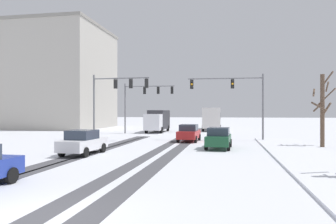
{
  "coord_description": "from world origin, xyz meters",
  "views": [
    {
      "loc": [
        4.86,
        -7.89,
        2.83
      ],
      "look_at": [
        0.0,
        18.53,
        2.8
      ],
      "focal_mm": 34.53,
      "sensor_mm": 36.0,
      "label": 1
    }
  ],
  "objects_px": {
    "bus_oncoming": "(212,117)",
    "bare_tree_sidewalk_mid": "(322,108)",
    "office_building_far_left_block": "(38,78)",
    "car_dark_green_second": "(219,138)",
    "traffic_signal_near_right": "(236,93)",
    "traffic_signal_near_left": "(116,92)",
    "box_truck_delivery": "(158,120)",
    "car_white_third": "(83,142)",
    "car_red_lead": "(189,133)",
    "traffic_signal_far_left": "(145,96)"
  },
  "relations": [
    {
      "from": "car_dark_green_second",
      "to": "box_truck_delivery",
      "type": "height_order",
      "value": "box_truck_delivery"
    },
    {
      "from": "traffic_signal_far_left",
      "to": "bus_oncoming",
      "type": "distance_m",
      "value": 12.89
    },
    {
      "from": "office_building_far_left_block",
      "to": "box_truck_delivery",
      "type": "bearing_deg",
      "value": -19.56
    },
    {
      "from": "traffic_signal_near_right",
      "to": "car_white_third",
      "type": "relative_size",
      "value": 1.76
    },
    {
      "from": "traffic_signal_near_left",
      "to": "bus_oncoming",
      "type": "distance_m",
      "value": 21.65
    },
    {
      "from": "traffic_signal_near_right",
      "to": "office_building_far_left_block",
      "type": "relative_size",
      "value": 0.31
    },
    {
      "from": "car_red_lead",
      "to": "box_truck_delivery",
      "type": "xyz_separation_m",
      "value": [
        -5.87,
        13.02,
        0.82
      ]
    },
    {
      "from": "car_dark_green_second",
      "to": "bare_tree_sidewalk_mid",
      "type": "bearing_deg",
      "value": 18.45
    },
    {
      "from": "car_dark_green_second",
      "to": "bus_oncoming",
      "type": "xyz_separation_m",
      "value": [
        -1.71,
        25.1,
        1.18
      ]
    },
    {
      "from": "traffic_signal_near_left",
      "to": "bare_tree_sidewalk_mid",
      "type": "relative_size",
      "value": 1.08
    },
    {
      "from": "traffic_signal_near_left",
      "to": "car_red_lead",
      "type": "relative_size",
      "value": 1.56
    },
    {
      "from": "traffic_signal_far_left",
      "to": "box_truck_delivery",
      "type": "bearing_deg",
      "value": 71.06
    },
    {
      "from": "traffic_signal_near_left",
      "to": "office_building_far_left_block",
      "type": "distance_m",
      "value": 30.93
    },
    {
      "from": "traffic_signal_near_left",
      "to": "box_truck_delivery",
      "type": "distance_m",
      "value": 13.62
    },
    {
      "from": "car_red_lead",
      "to": "car_dark_green_second",
      "type": "distance_m",
      "value": 6.25
    },
    {
      "from": "car_dark_green_second",
      "to": "box_truck_delivery",
      "type": "distance_m",
      "value": 20.53
    },
    {
      "from": "bus_oncoming",
      "to": "bare_tree_sidewalk_mid",
      "type": "distance_m",
      "value": 24.48
    },
    {
      "from": "bus_oncoming",
      "to": "bare_tree_sidewalk_mid",
      "type": "bearing_deg",
      "value": -66.25
    },
    {
      "from": "traffic_signal_far_left",
      "to": "bare_tree_sidewalk_mid",
      "type": "relative_size",
      "value": 1.09
    },
    {
      "from": "traffic_signal_near_left",
      "to": "bus_oncoming",
      "type": "height_order",
      "value": "traffic_signal_near_left"
    },
    {
      "from": "car_red_lead",
      "to": "bus_oncoming",
      "type": "distance_m",
      "value": 19.66
    },
    {
      "from": "office_building_far_left_block",
      "to": "car_dark_green_second",
      "type": "bearing_deg",
      "value": -39.87
    },
    {
      "from": "traffic_signal_near_left",
      "to": "office_building_far_left_block",
      "type": "relative_size",
      "value": 0.27
    },
    {
      "from": "car_red_lead",
      "to": "office_building_far_left_block",
      "type": "height_order",
      "value": "office_building_far_left_block"
    },
    {
      "from": "traffic_signal_near_left",
      "to": "traffic_signal_far_left",
      "type": "relative_size",
      "value": 0.98
    },
    {
      "from": "car_red_lead",
      "to": "bus_oncoming",
      "type": "xyz_separation_m",
      "value": [
        1.22,
        19.58,
        1.18
      ]
    },
    {
      "from": "car_dark_green_second",
      "to": "car_white_third",
      "type": "bearing_deg",
      "value": -150.09
    },
    {
      "from": "traffic_signal_near_right",
      "to": "bare_tree_sidewalk_mid",
      "type": "xyz_separation_m",
      "value": [
        6.67,
        -4.61,
        -1.57
      ]
    },
    {
      "from": "car_red_lead",
      "to": "bare_tree_sidewalk_mid",
      "type": "xyz_separation_m",
      "value": [
        11.07,
        -2.8,
        2.31
      ]
    },
    {
      "from": "office_building_far_left_block",
      "to": "car_white_third",
      "type": "bearing_deg",
      "value": -53.7
    },
    {
      "from": "traffic_signal_far_left",
      "to": "car_dark_green_second",
      "type": "relative_size",
      "value": 1.58
    },
    {
      "from": "traffic_signal_near_right",
      "to": "office_building_far_left_block",
      "type": "distance_m",
      "value": 39.02
    },
    {
      "from": "traffic_signal_far_left",
      "to": "box_truck_delivery",
      "type": "distance_m",
      "value": 4.51
    },
    {
      "from": "traffic_signal_far_left",
      "to": "car_white_third",
      "type": "xyz_separation_m",
      "value": [
        1.12,
        -20.52,
        -3.99
      ]
    },
    {
      "from": "car_white_third",
      "to": "bus_oncoming",
      "type": "xyz_separation_m",
      "value": [
        7.01,
        30.12,
        1.18
      ]
    },
    {
      "from": "traffic_signal_near_right",
      "to": "bare_tree_sidewalk_mid",
      "type": "distance_m",
      "value": 8.26
    },
    {
      "from": "traffic_signal_near_left",
      "to": "traffic_signal_near_right",
      "type": "bearing_deg",
      "value": 9.59
    },
    {
      "from": "box_truck_delivery",
      "to": "office_building_far_left_block",
      "type": "height_order",
      "value": "office_building_far_left_block"
    },
    {
      "from": "car_white_third",
      "to": "bare_tree_sidewalk_mid",
      "type": "relative_size",
      "value": 0.69
    },
    {
      "from": "traffic_signal_near_right",
      "to": "office_building_far_left_block",
      "type": "height_order",
      "value": "office_building_far_left_block"
    },
    {
      "from": "traffic_signal_near_left",
      "to": "box_truck_delivery",
      "type": "bearing_deg",
      "value": 84.14
    },
    {
      "from": "car_dark_green_second",
      "to": "office_building_far_left_block",
      "type": "relative_size",
      "value": 0.18
    },
    {
      "from": "traffic_signal_far_left",
      "to": "bus_oncoming",
      "type": "relative_size",
      "value": 0.6
    },
    {
      "from": "bare_tree_sidewalk_mid",
      "to": "office_building_far_left_block",
      "type": "height_order",
      "value": "office_building_far_left_block"
    },
    {
      "from": "box_truck_delivery",
      "to": "bus_oncoming",
      "type": "bearing_deg",
      "value": 42.79
    },
    {
      "from": "bus_oncoming",
      "to": "bare_tree_sidewalk_mid",
      "type": "height_order",
      "value": "bare_tree_sidewalk_mid"
    },
    {
      "from": "traffic_signal_near_right",
      "to": "box_truck_delivery",
      "type": "xyz_separation_m",
      "value": [
        -10.27,
        11.21,
        -3.06
      ]
    },
    {
      "from": "traffic_signal_near_left",
      "to": "bare_tree_sidewalk_mid",
      "type": "xyz_separation_m",
      "value": [
        18.3,
        -2.64,
        -1.66
      ]
    },
    {
      "from": "traffic_signal_near_left",
      "to": "car_dark_green_second",
      "type": "bearing_deg",
      "value": -27.83
    },
    {
      "from": "car_dark_green_second",
      "to": "office_building_far_left_block",
      "type": "distance_m",
      "value": 42.55
    }
  ]
}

